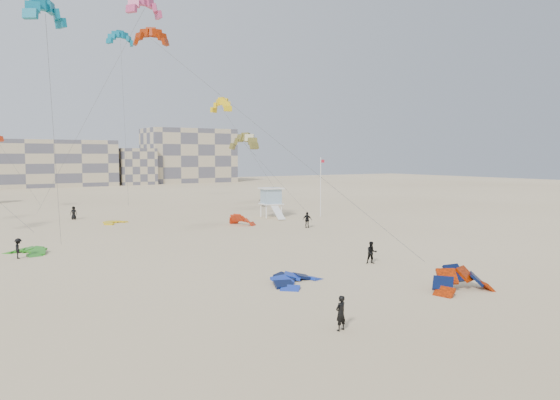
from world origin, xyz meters
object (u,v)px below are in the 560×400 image
kitesurfer_main (341,313)px  kite_ground_blue (296,283)px  kite_ground_orange (462,292)px  lifeguard_tower_near (271,203)px

kitesurfer_main → kite_ground_blue: bearing=-122.7°
kite_ground_blue → kitesurfer_main: bearing=-141.4°
kite_ground_blue → kite_ground_orange: kite_ground_orange is taller
kite_ground_orange → kitesurfer_main: 10.64m
kite_ground_blue → lifeguard_tower_near: (17.69, 32.09, 1.90)m
kite_ground_orange → lifeguard_tower_near: lifeguard_tower_near is taller
kite_ground_orange → kitesurfer_main: kite_ground_orange is taller
kitesurfer_main → lifeguard_tower_near: 45.96m
kitesurfer_main → lifeguard_tower_near: bearing=-128.5°
kite_ground_orange → lifeguard_tower_near: bearing=80.6°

